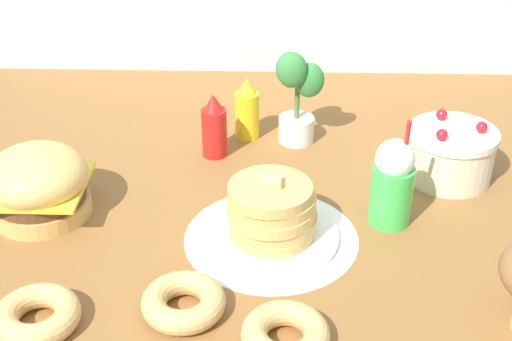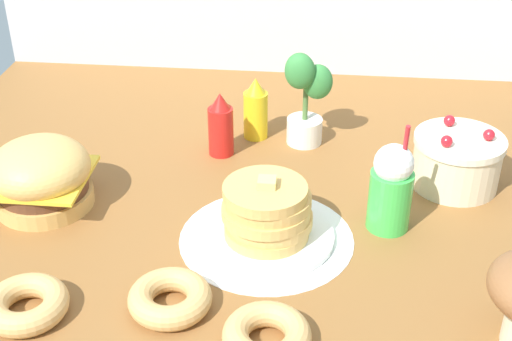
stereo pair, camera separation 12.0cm
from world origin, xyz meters
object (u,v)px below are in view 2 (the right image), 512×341
Objects in this scene: layer_cake at (457,161)px; mustard_bottle at (256,110)px; donut_chocolate at (170,298)px; donut_pink_glaze at (26,304)px; potted_plant at (305,95)px; burger at (41,175)px; donut_vanilla at (267,335)px; cream_soda_cup at (391,188)px; ketchup_bottle at (221,126)px; pancake_stack at (267,216)px.

mustard_bottle is at bearing 158.86° from layer_cake.
donut_pink_glaze is at bearing -170.40° from donut_chocolate.
layer_cake is 0.51m from potted_plant.
donut_pink_glaze is 1.07m from potted_plant.
burger is at bearing 105.09° from donut_pink_glaze.
potted_plant is at bearing -8.73° from mustard_bottle.
donut_vanilla is at bearing -4.35° from donut_pink_glaze.
cream_soda_cup is at bearing 59.23° from donut_vanilla.
donut_vanilla is (0.22, -0.82, -0.07)m from ketchup_bottle.
donut_pink_glaze is at bearing -113.02° from ketchup_bottle.
donut_chocolate is at bearing -139.56° from layer_cake.
layer_cake is 1.34× the size of donut_chocolate.
pancake_stack is 1.83× the size of donut_pink_glaze.
burger is at bearing 138.53° from donut_chocolate.
pancake_stack is 0.62m from layer_cake.
mustard_bottle is (-0.61, 0.24, 0.02)m from layer_cake.
mustard_bottle is 0.67× the size of cream_soda_cup.
donut_vanilla is (0.23, -0.10, 0.00)m from donut_chocolate.
burger is 0.95m from cream_soda_cup.
burger is at bearing 179.47° from cream_soda_cup.
mustard_bottle is (0.55, 0.46, 0.00)m from burger.
ketchup_bottle is at bearing 89.03° from donut_chocolate.
donut_pink_glaze is (-0.52, -0.34, -0.04)m from pancake_stack.
mustard_bottle is at bearing 171.27° from potted_plant.
pancake_stack is at bearing -97.59° from potted_plant.
mustard_bottle is (-0.09, 0.56, 0.02)m from pancake_stack.
donut_pink_glaze is 1.00× the size of donut_vanilla.
burger is 1.43× the size of donut_vanilla.
donut_chocolate is at bearing -41.47° from burger.
pancake_stack is at bearing -81.18° from mustard_bottle.
cream_soda_cup is 1.61× the size of donut_pink_glaze.
potted_plant reaches higher than donut_chocolate.
ketchup_bottle is at bearing 145.20° from cream_soda_cup.
cream_soda_cup is (0.95, -0.01, 0.03)m from burger.
burger is 0.87× the size of potted_plant.
cream_soda_cup reaches higher than mustard_bottle.
layer_cake is (1.16, 0.23, -0.01)m from burger.
donut_chocolate is at bearing -108.02° from potted_plant.
burger reaches higher than donut_chocolate.
ketchup_bottle is at bearing 170.87° from layer_cake.
burger is at bearing -143.03° from ketchup_bottle.
donut_chocolate is at bearing -97.31° from mustard_bottle.
donut_pink_glaze is (-1.04, -0.67, -0.05)m from layer_cake.
donut_chocolate is (-0.01, -0.73, -0.07)m from ketchup_bottle.
ketchup_bottle is 0.73m from donut_chocolate.
potted_plant reaches higher than ketchup_bottle.
layer_cake is 1.25× the size of ketchup_bottle.
mustard_bottle reaches higher than donut_vanilla.
layer_cake reaches higher than pancake_stack.
layer_cake is 1.24m from donut_pink_glaze.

